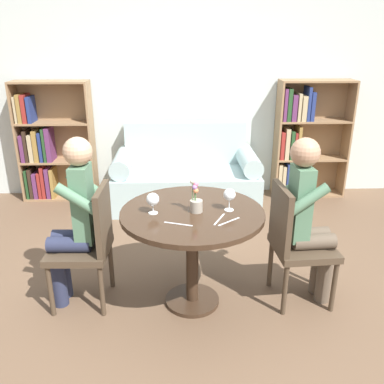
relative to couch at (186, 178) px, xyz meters
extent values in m
plane|color=brown|center=(0.00, -1.93, -0.31)|extent=(16.00, 16.00, 0.00)
cube|color=silver|center=(0.00, 0.43, 1.04)|extent=(5.20, 0.05, 2.70)
cylinder|color=#382619|center=(0.00, -1.93, 0.41)|extent=(0.99, 0.99, 0.03)
cylinder|color=#382619|center=(0.00, -1.93, 0.06)|extent=(0.09, 0.09, 0.68)
cylinder|color=#382619|center=(0.00, -1.93, -0.30)|extent=(0.40, 0.40, 0.03)
cube|color=#A8C1C1|center=(0.00, -0.05, -0.10)|extent=(1.65, 0.80, 0.42)
cube|color=#A8C1C1|center=(0.00, 0.27, 0.36)|extent=(1.43, 0.16, 0.50)
cylinder|color=#A8C1C1|center=(-0.71, -0.05, 0.22)|extent=(0.22, 0.72, 0.22)
cylinder|color=#A8C1C1|center=(0.71, -0.05, 0.22)|extent=(0.22, 0.72, 0.22)
cube|color=#93704C|center=(-1.52, 0.37, 0.39)|extent=(0.86, 0.02, 1.40)
cube|color=#93704C|center=(-1.94, 0.24, 0.39)|extent=(0.02, 0.28, 1.40)
cube|color=#93704C|center=(-1.10, 0.24, 0.39)|extent=(0.02, 0.28, 1.40)
cube|color=#93704C|center=(-1.52, 0.24, -0.30)|extent=(0.82, 0.28, 0.02)
cube|color=#93704C|center=(-1.52, 0.24, 0.16)|extent=(0.82, 0.28, 0.02)
cube|color=#93704C|center=(-1.52, 0.24, 0.62)|extent=(0.82, 0.28, 0.02)
cube|color=#93704C|center=(-1.52, 0.24, 1.07)|extent=(0.82, 0.28, 0.02)
cube|color=#234723|center=(-1.90, 0.23, -0.11)|extent=(0.03, 0.23, 0.35)
cube|color=#332319|center=(-1.86, 0.23, -0.11)|extent=(0.04, 0.23, 0.36)
cube|color=#602D5B|center=(-1.81, 0.23, -0.14)|extent=(0.05, 0.23, 0.31)
cube|color=maroon|center=(-1.75, 0.23, -0.13)|extent=(0.04, 0.23, 0.32)
cube|color=maroon|center=(-1.71, 0.23, -0.10)|extent=(0.04, 0.23, 0.39)
cube|color=#602D5B|center=(-1.65, 0.23, -0.10)|extent=(0.05, 0.23, 0.37)
cube|color=olive|center=(-1.60, 0.23, -0.11)|extent=(0.04, 0.23, 0.36)
cube|color=#602D5B|center=(-1.89, 0.23, 0.33)|extent=(0.04, 0.23, 0.31)
cube|color=#332319|center=(-1.85, 0.23, 0.35)|extent=(0.03, 0.23, 0.37)
cube|color=tan|center=(-1.79, 0.23, 0.33)|extent=(0.05, 0.23, 0.32)
cube|color=olive|center=(-1.74, 0.23, 0.35)|extent=(0.05, 0.23, 0.37)
cube|color=navy|center=(-1.68, 0.23, 0.34)|extent=(0.03, 0.23, 0.34)
cube|color=#234723|center=(-1.64, 0.23, 0.36)|extent=(0.03, 0.23, 0.39)
cube|color=#602D5B|center=(-1.59, 0.23, 0.37)|extent=(0.05, 0.23, 0.40)
cube|color=tan|center=(-1.90, 0.23, 0.77)|extent=(0.03, 0.23, 0.29)
cube|color=olive|center=(-1.86, 0.23, 0.79)|extent=(0.04, 0.23, 0.32)
cube|color=maroon|center=(-1.81, 0.23, 0.78)|extent=(0.05, 0.23, 0.31)
cube|color=navy|center=(-1.75, 0.23, 0.77)|extent=(0.04, 0.23, 0.29)
cube|color=#93704C|center=(1.52, 0.37, 0.39)|extent=(0.86, 0.02, 1.40)
cube|color=#93704C|center=(1.10, 0.24, 0.39)|extent=(0.02, 0.28, 1.40)
cube|color=#93704C|center=(1.94, 0.24, 0.39)|extent=(0.02, 0.28, 1.40)
cube|color=#93704C|center=(1.52, 0.24, -0.30)|extent=(0.82, 0.28, 0.02)
cube|color=#93704C|center=(1.52, 0.24, 0.16)|extent=(0.82, 0.28, 0.02)
cube|color=#93704C|center=(1.52, 0.24, 0.62)|extent=(0.82, 0.28, 0.02)
cube|color=#93704C|center=(1.52, 0.24, 1.07)|extent=(0.82, 0.28, 0.02)
cube|color=tan|center=(1.15, 0.23, -0.09)|extent=(0.04, 0.23, 0.39)
cube|color=tan|center=(1.20, 0.23, -0.11)|extent=(0.04, 0.23, 0.37)
cube|color=navy|center=(1.25, 0.23, -0.09)|extent=(0.03, 0.23, 0.40)
cube|color=olive|center=(1.28, 0.23, -0.09)|extent=(0.03, 0.23, 0.39)
cube|color=navy|center=(1.32, 0.23, -0.09)|extent=(0.03, 0.23, 0.40)
cube|color=#332319|center=(1.35, 0.23, -0.09)|extent=(0.03, 0.23, 0.40)
cube|color=olive|center=(1.40, 0.23, -0.11)|extent=(0.04, 0.23, 0.35)
cube|color=maroon|center=(1.15, 0.23, 0.33)|extent=(0.04, 0.23, 0.33)
cube|color=tan|center=(1.20, 0.23, 0.35)|extent=(0.05, 0.23, 0.37)
cube|color=#234723|center=(1.26, 0.23, 0.34)|extent=(0.04, 0.23, 0.34)
cube|color=maroon|center=(1.30, 0.23, 0.33)|extent=(0.03, 0.23, 0.32)
cube|color=olive|center=(1.34, 0.23, 0.36)|extent=(0.04, 0.23, 0.39)
cube|color=#602D5B|center=(1.14, 0.23, 0.81)|extent=(0.04, 0.23, 0.37)
cube|color=#234723|center=(1.19, 0.23, 0.81)|extent=(0.05, 0.23, 0.37)
cube|color=#602D5B|center=(1.25, 0.23, 0.77)|extent=(0.05, 0.23, 0.30)
cube|color=tan|center=(1.31, 0.23, 0.78)|extent=(0.04, 0.23, 0.31)
cube|color=tan|center=(1.36, 0.23, 0.77)|extent=(0.05, 0.23, 0.29)
cube|color=navy|center=(1.41, 0.23, 0.82)|extent=(0.03, 0.23, 0.39)
cube|color=navy|center=(1.46, 0.23, 0.79)|extent=(0.04, 0.23, 0.33)
cylinder|color=#473828|center=(-0.98, -1.69, -0.11)|extent=(0.04, 0.04, 0.40)
cylinder|color=#473828|center=(-0.99, -2.05, -0.11)|extent=(0.04, 0.04, 0.40)
cylinder|color=#473828|center=(-0.63, -1.71, -0.11)|extent=(0.04, 0.04, 0.40)
cylinder|color=#473828|center=(-0.64, -2.06, -0.11)|extent=(0.04, 0.04, 0.40)
cube|color=#473828|center=(-0.81, -1.88, 0.11)|extent=(0.43, 0.43, 0.05)
cube|color=#473828|center=(-0.62, -1.88, 0.36)|extent=(0.05, 0.38, 0.45)
cylinder|color=#473828|center=(1.00, -2.07, -0.11)|extent=(0.04, 0.04, 0.40)
cylinder|color=#473828|center=(0.98, -1.72, -0.11)|extent=(0.04, 0.04, 0.40)
cylinder|color=#473828|center=(0.64, -2.10, -0.11)|extent=(0.04, 0.04, 0.40)
cylinder|color=#473828|center=(0.62, -1.74, -0.11)|extent=(0.04, 0.04, 0.40)
cube|color=#473828|center=(0.81, -1.91, 0.11)|extent=(0.45, 0.45, 0.05)
cube|color=#473828|center=(0.62, -1.92, 0.36)|extent=(0.06, 0.38, 0.45)
cylinder|color=#282D47|center=(-0.97, -1.82, -0.09)|extent=(0.11, 0.11, 0.45)
cylinder|color=#282D47|center=(-0.97, -1.93, -0.09)|extent=(0.11, 0.11, 0.45)
cylinder|color=#282D47|center=(-0.86, -1.82, 0.19)|extent=(0.30, 0.12, 0.11)
cylinder|color=#282D47|center=(-0.86, -1.93, 0.19)|extent=(0.30, 0.12, 0.11)
cube|color=#517A5B|center=(-0.75, -1.88, 0.47)|extent=(0.13, 0.20, 0.55)
cylinder|color=#517A5B|center=(-0.75, -1.74, 0.56)|extent=(0.29, 0.08, 0.23)
cylinder|color=#517A5B|center=(-0.75, -2.01, 0.56)|extent=(0.29, 0.08, 0.23)
sphere|color=tan|center=(-0.75, -1.88, 0.84)|extent=(0.19, 0.19, 0.19)
cylinder|color=brown|center=(0.97, -1.95, -0.09)|extent=(0.11, 0.11, 0.45)
cylinder|color=brown|center=(0.97, -1.84, -0.09)|extent=(0.11, 0.11, 0.45)
cylinder|color=brown|center=(0.86, -1.96, 0.19)|extent=(0.31, 0.13, 0.11)
cylinder|color=brown|center=(0.86, -1.85, 0.19)|extent=(0.31, 0.13, 0.11)
cube|color=#517A5B|center=(0.75, -1.91, 0.46)|extent=(0.13, 0.21, 0.54)
cylinder|color=#517A5B|center=(0.76, -2.04, 0.55)|extent=(0.29, 0.09, 0.23)
cylinder|color=#517A5B|center=(0.74, -1.77, 0.55)|extent=(0.29, 0.09, 0.23)
sphere|color=tan|center=(0.75, -1.91, 0.83)|extent=(0.20, 0.20, 0.20)
cylinder|color=white|center=(-0.27, -1.96, 0.43)|extent=(0.06, 0.06, 0.00)
cylinder|color=white|center=(-0.27, -1.96, 0.47)|extent=(0.01, 0.01, 0.06)
sphere|color=white|center=(-0.27, -1.96, 0.53)|extent=(0.09, 0.09, 0.09)
cylinder|color=white|center=(0.25, -1.93, 0.43)|extent=(0.06, 0.06, 0.00)
cylinder|color=white|center=(0.25, -1.93, 0.47)|extent=(0.01, 0.01, 0.08)
sphere|color=white|center=(0.25, -1.93, 0.55)|extent=(0.08, 0.08, 0.08)
sphere|color=beige|center=(0.25, -1.93, 0.54)|extent=(0.06, 0.06, 0.06)
cylinder|color=#9E9384|center=(0.03, -1.94, 0.47)|extent=(0.09, 0.09, 0.08)
cylinder|color=#4C7A42|center=(0.00, -1.94, 0.58)|extent=(0.01, 0.00, 0.14)
sphere|color=silver|center=(0.00, -1.94, 0.65)|extent=(0.04, 0.04, 0.04)
cylinder|color=#4C7A42|center=(0.02, -1.94, 0.55)|extent=(0.00, 0.01, 0.07)
sphere|color=#E07F4C|center=(0.02, -1.94, 0.58)|extent=(0.04, 0.04, 0.04)
cylinder|color=#4C7A42|center=(0.02, -1.94, 0.56)|extent=(0.01, 0.01, 0.09)
sphere|color=#9E70B2|center=(0.02, -1.94, 0.61)|extent=(0.04, 0.04, 0.04)
cylinder|color=#4C7A42|center=(0.02, -1.93, 0.57)|extent=(0.00, 0.01, 0.11)
sphere|color=#D16684|center=(0.02, -1.93, 0.62)|extent=(0.04, 0.04, 0.04)
cube|color=silver|center=(0.17, -2.08, 0.43)|extent=(0.09, 0.18, 0.00)
cube|color=silver|center=(-0.10, -2.14, 0.43)|extent=(0.18, 0.07, 0.00)
cube|color=silver|center=(0.23, -2.11, 0.43)|extent=(0.16, 0.13, 0.00)
camera|label=1|loc=(-0.10, -4.48, 1.55)|focal=38.00mm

